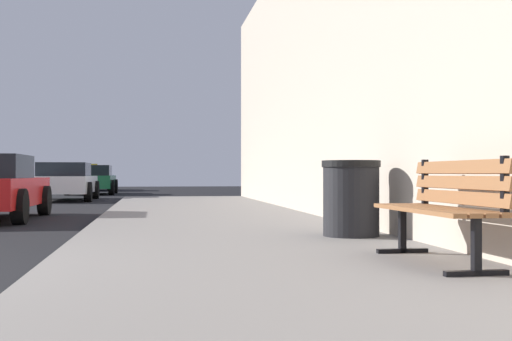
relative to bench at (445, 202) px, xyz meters
name	(u,v)px	position (x,y,z in m)	size (l,w,h in m)	color
sidewalk	(276,269)	(-1.39, 0.35, -0.59)	(4.00, 32.00, 0.15)	gray
bench	(445,202)	(0.00, 0.00, 0.00)	(0.52, 1.64, 0.89)	brown
trash_bin	(351,198)	(-0.08, 2.38, -0.05)	(0.71, 0.71, 0.91)	black
car_white	(65,181)	(-5.40, 17.25, -0.02)	(1.99, 4.23, 1.27)	white
car_green	(92,180)	(-5.12, 23.83, -0.02)	(2.03, 4.05, 1.27)	#196638
car_blue	(94,178)	(-5.63, 30.36, -0.01)	(2.04, 4.47, 1.43)	#233899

